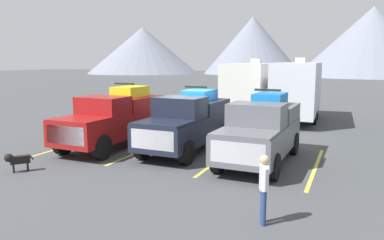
% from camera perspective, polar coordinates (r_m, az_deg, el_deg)
% --- Properties ---
extents(ground_plane, '(240.00, 240.00, 0.00)m').
position_cam_1_polar(ground_plane, '(15.88, -0.09, -4.31)').
color(ground_plane, '#3F4244').
extents(pickup_truck_a, '(2.24, 5.53, 2.69)m').
position_cam_1_polar(pickup_truck_a, '(16.41, -11.70, 0.35)').
color(pickup_truck_a, maroon).
rests_on(pickup_truck_a, ground).
extents(pickup_truck_b, '(2.18, 5.39, 2.60)m').
position_cam_1_polar(pickup_truck_b, '(15.32, -0.67, -0.19)').
color(pickup_truck_b, black).
rests_on(pickup_truck_b, ground).
extents(pickup_truck_c, '(2.20, 5.33, 2.60)m').
position_cam_1_polar(pickup_truck_c, '(13.83, 10.50, -1.39)').
color(pickup_truck_c, '#595B60').
rests_on(pickup_truck_c, ground).
extents(lot_stripe_a, '(0.12, 5.50, 0.01)m').
position_cam_1_polar(lot_stripe_a, '(17.75, -16.63, -3.26)').
color(lot_stripe_a, gold).
rests_on(lot_stripe_a, ground).
extents(lot_stripe_b, '(0.12, 5.50, 0.01)m').
position_cam_1_polar(lot_stripe_b, '(15.82, -7.12, -4.42)').
color(lot_stripe_b, gold).
rests_on(lot_stripe_b, ground).
extents(lot_stripe_c, '(0.12, 5.50, 0.01)m').
position_cam_1_polar(lot_stripe_c, '(14.44, 4.64, -5.68)').
color(lot_stripe_c, gold).
rests_on(lot_stripe_c, ground).
extents(lot_stripe_d, '(0.12, 5.50, 0.01)m').
position_cam_1_polar(lot_stripe_d, '(13.77, 18.24, -6.83)').
color(lot_stripe_d, gold).
rests_on(lot_stripe_d, ground).
extents(camper_trailer_a, '(2.71, 8.37, 3.80)m').
position_cam_1_polar(camper_trailer_a, '(24.72, 9.12, 5.02)').
color(camper_trailer_a, silver).
rests_on(camper_trailer_a, ground).
extents(camper_trailer_b, '(2.66, 8.32, 3.85)m').
position_cam_1_polar(camper_trailer_b, '(23.63, 15.74, 4.69)').
color(camper_trailer_b, silver).
rests_on(camper_trailer_b, ground).
extents(person_a, '(0.25, 0.34, 1.60)m').
position_cam_1_polar(person_a, '(8.61, 10.85, -9.62)').
color(person_a, navy).
rests_on(person_a, ground).
extents(dog, '(0.64, 0.74, 0.65)m').
position_cam_1_polar(dog, '(13.73, -25.14, -5.45)').
color(dog, black).
rests_on(dog, ground).
extents(mountain_ridge, '(142.62, 44.20, 16.35)m').
position_cam_1_polar(mountain_ridge, '(103.19, 22.95, 10.41)').
color(mountain_ridge, slate).
rests_on(mountain_ridge, ground).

